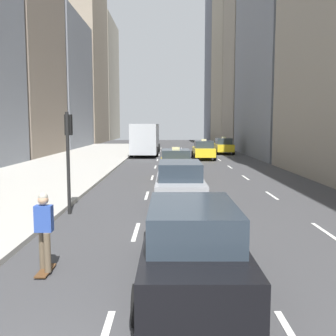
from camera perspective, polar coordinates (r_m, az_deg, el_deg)
name	(u,v)px	position (r m, az deg, el deg)	size (l,w,h in m)	color
sidewalk_left	(67,165)	(31.46, -14.46, 0.46)	(8.00, 66.00, 0.15)	#ADAAA3
lane_markings	(194,172)	(26.59, 3.79, -0.54)	(5.72, 56.00, 0.01)	white
building_row_left	(57,55)	(56.75, -15.86, 15.53)	(6.00, 93.33, 32.82)	slate
building_row_right	(255,35)	(53.62, 12.56, 18.31)	(6.00, 88.56, 34.18)	gray
taxi_lead	(174,164)	(23.07, 0.92, 0.63)	(2.02, 4.40, 1.87)	yellow
taxi_second	(222,146)	(43.37, 7.83, 3.21)	(2.02, 4.40, 1.87)	yellow
taxi_third	(202,150)	(36.11, 4.97, 2.64)	(2.02, 4.40, 1.87)	yellow
sedan_black_near	(190,244)	(7.68, 3.24, -10.98)	(2.02, 4.93, 1.70)	black
sedan_silver_behind	(178,183)	(15.29, 1.49, -2.21)	(2.02, 4.95, 1.75)	#9EA0A5
city_bus	(145,138)	(42.14, -3.43, 4.40)	(2.80, 11.61, 3.25)	#B7BCC1
skateboarder	(43,229)	(8.78, -17.74, -8.41)	(0.36, 0.80, 1.75)	brown
traffic_light_pole	(67,146)	(14.22, -14.46, 3.11)	(0.24, 0.42, 3.60)	black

